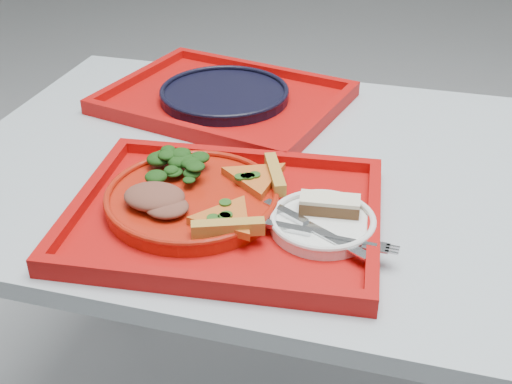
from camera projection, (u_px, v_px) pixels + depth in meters
table at (414, 220)px, 1.09m from camera, size 1.60×0.80×0.75m
tray_main at (225, 217)px, 0.95m from camera, size 0.48×0.39×0.01m
tray_far at (225, 102)px, 1.31m from camera, size 0.52×0.44×0.01m
dinner_plate at (192, 200)px, 0.96m from camera, size 0.26×0.26×0.02m
side_plate at (322, 225)px, 0.91m from camera, size 0.15×0.15×0.01m
navy_plate at (224, 95)px, 1.30m from camera, size 0.26×0.26×0.02m
pizza_slice_a at (227, 216)px, 0.89m from camera, size 0.13×0.14×0.02m
pizza_slice_b at (256, 175)px, 0.99m from camera, size 0.15×0.14×0.02m
salad_heap at (175, 164)px, 1.00m from camera, size 0.09×0.08×0.04m
meat_portion at (154, 197)px, 0.93m from camera, size 0.09×0.07×0.03m
dessert_bar at (330, 204)px, 0.92m from camera, size 0.09×0.04×0.02m
knife at (314, 227)px, 0.89m from camera, size 0.17×0.10×0.01m
fork at (322, 234)px, 0.87m from camera, size 0.19×0.04×0.01m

